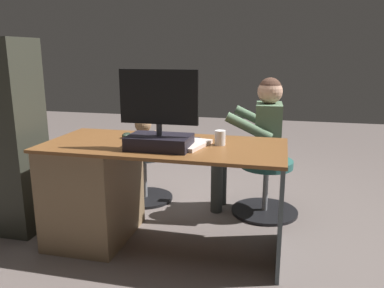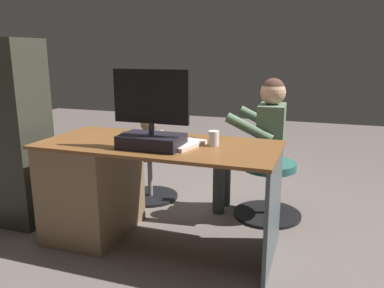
{
  "view_description": "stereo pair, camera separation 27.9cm",
  "coord_description": "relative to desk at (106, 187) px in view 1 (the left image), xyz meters",
  "views": [
    {
      "loc": [
        -0.75,
        2.67,
        1.32
      ],
      "look_at": [
        -0.09,
        -0.11,
        0.63
      ],
      "focal_mm": 35.8,
      "sensor_mm": 36.0,
      "label": 1
    },
    {
      "loc": [
        -1.02,
        2.59,
        1.32
      ],
      "look_at": [
        -0.09,
        -0.11,
        0.63
      ],
      "focal_mm": 35.8,
      "sensor_mm": 36.0,
      "label": 2
    }
  ],
  "objects": [
    {
      "name": "equipment_rack",
      "position": [
        0.76,
        0.02,
        0.32
      ],
      "size": [
        0.44,
        0.36,
        1.41
      ],
      "primitive_type": "cube",
      "color": "#313229",
      "rests_on": "ground_plane"
    },
    {
      "name": "monitor",
      "position": [
        -0.45,
        0.13,
        0.48
      ],
      "size": [
        0.5,
        0.26,
        0.49
      ],
      "color": "black",
      "rests_on": "desk"
    },
    {
      "name": "ground_plane",
      "position": [
        -0.43,
        -0.32,
        -0.38
      ],
      "size": [
        10.0,
        10.0,
        0.0
      ],
      "primitive_type": "plane",
      "color": "#6B5F5B"
    },
    {
      "name": "teddy_bear",
      "position": [
        0.0,
        -0.77,
        0.22
      ],
      "size": [
        0.22,
        0.22,
        0.32
      ],
      "color": "tan",
      "rests_on": "office_chair_teddy"
    },
    {
      "name": "cup",
      "position": [
        -0.8,
        -0.05,
        0.39
      ],
      "size": [
        0.07,
        0.07,
        0.1
      ],
      "primitive_type": "cylinder",
      "color": "white",
      "rests_on": "desk"
    },
    {
      "name": "keyboard",
      "position": [
        -0.44,
        -0.1,
        0.35
      ],
      "size": [
        0.42,
        0.14,
        0.02
      ],
      "primitive_type": "cube",
      "color": "black",
      "rests_on": "desk"
    },
    {
      "name": "tv_remote",
      "position": [
        -0.27,
        0.03,
        0.35
      ],
      "size": [
        0.11,
        0.15,
        0.02
      ],
      "primitive_type": "cube",
      "rotation": [
        0.0,
        0.0,
        -0.48
      ],
      "color": "black",
      "rests_on": "desk"
    },
    {
      "name": "computer_mouse",
      "position": [
        -0.12,
        -0.12,
        0.36
      ],
      "size": [
        0.06,
        0.1,
        0.04
      ],
      "primitive_type": "ellipsoid",
      "color": "#222E22",
      "rests_on": "desk"
    },
    {
      "name": "office_chair_teddy",
      "position": [
        0.0,
        -0.76,
        -0.12
      ],
      "size": [
        0.5,
        0.5,
        0.46
      ],
      "color": "black",
      "rests_on": "ground_plane"
    },
    {
      "name": "person",
      "position": [
        -0.99,
        -0.71,
        0.28
      ],
      "size": [
        0.56,
        0.49,
        1.12
      ],
      "color": "#5A7859",
      "rests_on": "ground_plane"
    },
    {
      "name": "visitor_chair",
      "position": [
        -1.08,
        -0.71,
        -0.13
      ],
      "size": [
        0.55,
        0.55,
        0.46
      ],
      "color": "black",
      "rests_on": "ground_plane"
    },
    {
      "name": "notebook_binder",
      "position": [
        -0.6,
        0.02,
        0.35
      ],
      "size": [
        0.28,
        0.34,
        0.02
      ],
      "primitive_type": "cube",
      "rotation": [
        0.0,
        0.0,
        -0.24
      ],
      "color": "beige",
      "rests_on": "desk"
    },
    {
      "name": "desk",
      "position": [
        0.0,
        0.0,
        0.0
      ],
      "size": [
        1.59,
        0.72,
        0.73
      ],
      "color": "brown",
      "rests_on": "ground_plane"
    }
  ]
}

